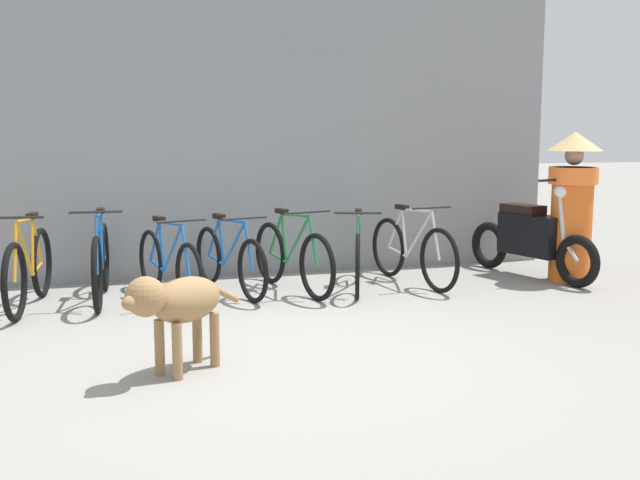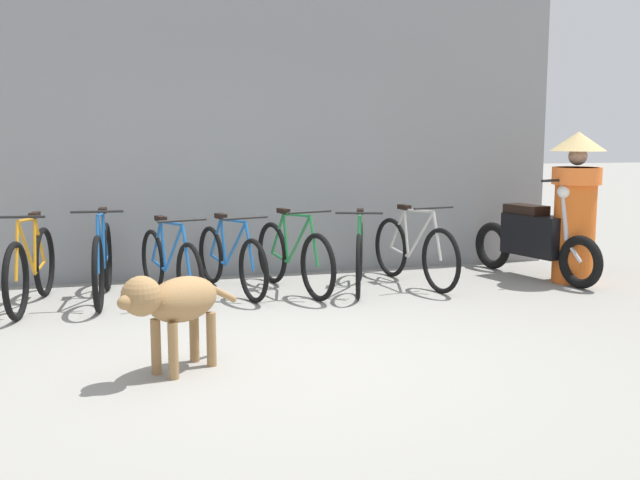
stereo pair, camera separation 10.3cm
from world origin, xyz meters
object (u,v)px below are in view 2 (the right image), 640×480
Objects in this scene: bicycle_1 at (103,262)px; person_in_robes at (576,201)px; bicycle_2 at (170,265)px; bicycle_4 at (294,257)px; motorcycle at (534,239)px; stray_dog at (174,302)px; bicycle_6 at (414,252)px; bicycle_0 at (31,269)px; bicycle_3 at (231,260)px; bicycle_5 at (359,256)px.

person_in_robes is at bearing 89.24° from bicycle_1.
bicycle_4 is (1.23, 0.08, 0.01)m from bicycle_2.
motorcycle is 2.11× the size of stray_dog.
bicycle_6 is at bearing 92.66° from bicycle_1.
bicycle_1 is (0.63, 0.13, 0.01)m from bicycle_0.
bicycle_0 is at bearing -99.48° from bicycle_3.
bicycle_1 is at bearing -105.35° from motorcycle.
bicycle_1 is at bearing -106.41° from bicycle_4.
stray_dog is 0.54× the size of person_in_robes.
bicycle_1 is 1.09× the size of bicycle_5.
bicycle_1 is 1.03× the size of bicycle_2.
bicycle_5 is 1.76× the size of stray_dog.
motorcycle reaches higher than stray_dog.
motorcycle is at bearing 75.48° from bicycle_2.
motorcycle reaches higher than bicycle_3.
bicycle_0 is 1.24m from bicycle_2.
stray_dog is at bearing -44.25° from bicycle_4.
person_in_robes is (4.35, 2.02, 0.39)m from stray_dog.
bicycle_4 is 0.68m from bicycle_5.
bicycle_3 is (1.85, 0.18, -0.03)m from bicycle_0.
motorcycle reaches higher than bicycle_5.
bicycle_0 reaches higher than bicycle_5.
bicycle_5 is at bearing 98.57° from bicycle_0.
bicycle_6 is 1.40m from motorcycle.
bicycle_1 reaches higher than stray_dog.
bicycle_0 is 1.89× the size of stray_dog.
bicycle_5 is at bearing -170.04° from stray_dog.
motorcycle is at bearing 99.13° from bicycle_0.
bicycle_1 is at bearing -116.74° from stray_dog.
bicycle_3 is at bearing -144.98° from stray_dog.
bicycle_0 is 0.98× the size of bicycle_1.
bicycle_5 is at bearing -93.73° from bicycle_6.
motorcycle is 0.60m from person_in_robes.
bicycle_1 is 0.91× the size of motorcycle.
bicycle_3 is at bearing -103.26° from bicycle_6.
bicycle_4 is 2.70m from stray_dog.
person_in_robes is at bearing 69.94° from bicycle_4.
bicycle_4 reaches higher than bicycle_2.
person_in_robes is (5.47, -0.25, 0.51)m from bicycle_0.
stray_dog is at bearing -22.44° from bicycle_5.
stray_dog is at bearing -74.55° from motorcycle.
bicycle_0 is 3.15m from bicycle_5.
person_in_robes reaches higher than bicycle_3.
bicycle_2 is 2.54m from bicycle_6.
person_in_robes is at bearing 68.18° from bicycle_3.
person_in_robes reaches higher than bicycle_1.
bicycle_6 is (0.63, 0.07, 0.00)m from bicycle_5.
bicycle_4 is 1.00× the size of bicycle_6.
bicycle_0 is 2.54m from stray_dog.
bicycle_1 is 1.23m from bicycle_3.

